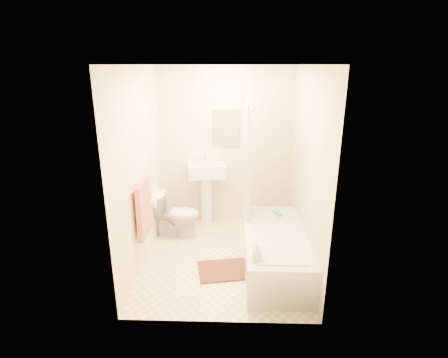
{
  "coord_description": "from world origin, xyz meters",
  "views": [
    {
      "loc": [
        0.14,
        -4.01,
        2.4
      ],
      "look_at": [
        0.0,
        0.25,
        1.0
      ],
      "focal_mm": 28.0,
      "sensor_mm": 36.0,
      "label": 1
    }
  ],
  "objects_px": {
    "toilet": "(177,215)",
    "bath_mat": "(225,270)",
    "sink": "(206,191)",
    "soap_bottle": "(257,252)",
    "bathtub": "(274,250)"
  },
  "relations": [
    {
      "from": "bathtub",
      "to": "toilet",
      "type": "bearing_deg",
      "value": 149.01
    },
    {
      "from": "toilet",
      "to": "bath_mat",
      "type": "height_order",
      "value": "toilet"
    },
    {
      "from": "sink",
      "to": "soap_bottle",
      "type": "bearing_deg",
      "value": -79.78
    },
    {
      "from": "toilet",
      "to": "sink",
      "type": "bearing_deg",
      "value": -37.97
    },
    {
      "from": "bathtub",
      "to": "soap_bottle",
      "type": "xyz_separation_m",
      "value": [
        -0.26,
        -0.62,
        0.33
      ]
    },
    {
      "from": "toilet",
      "to": "bath_mat",
      "type": "bearing_deg",
      "value": -138.5
    },
    {
      "from": "bathtub",
      "to": "soap_bottle",
      "type": "height_order",
      "value": "soap_bottle"
    },
    {
      "from": "bath_mat",
      "to": "soap_bottle",
      "type": "xyz_separation_m",
      "value": [
        0.35,
        -0.51,
        0.56
      ]
    },
    {
      "from": "sink",
      "to": "bath_mat",
      "type": "height_order",
      "value": "sink"
    },
    {
      "from": "toilet",
      "to": "sink",
      "type": "relative_size",
      "value": 0.63
    },
    {
      "from": "bathtub",
      "to": "bath_mat",
      "type": "xyz_separation_m",
      "value": [
        -0.61,
        -0.11,
        -0.22
      ]
    },
    {
      "from": "toilet",
      "to": "sink",
      "type": "xyz_separation_m",
      "value": [
        0.4,
        0.46,
        0.21
      ]
    },
    {
      "from": "bath_mat",
      "to": "soap_bottle",
      "type": "relative_size",
      "value": 3.2
    },
    {
      "from": "toilet",
      "to": "bath_mat",
      "type": "relative_size",
      "value": 1.06
    },
    {
      "from": "sink",
      "to": "bath_mat",
      "type": "relative_size",
      "value": 1.7
    }
  ]
}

